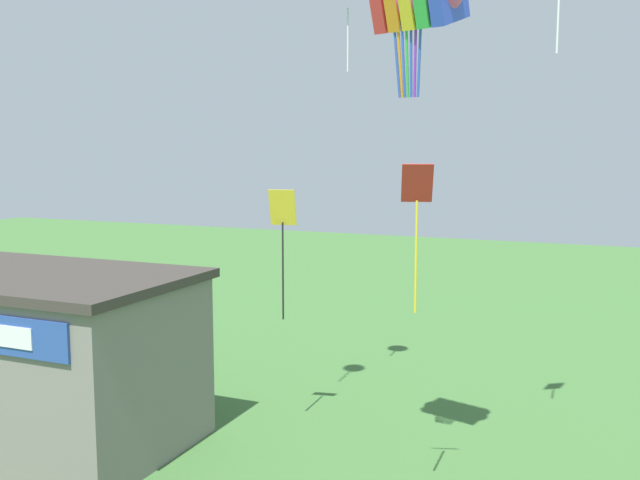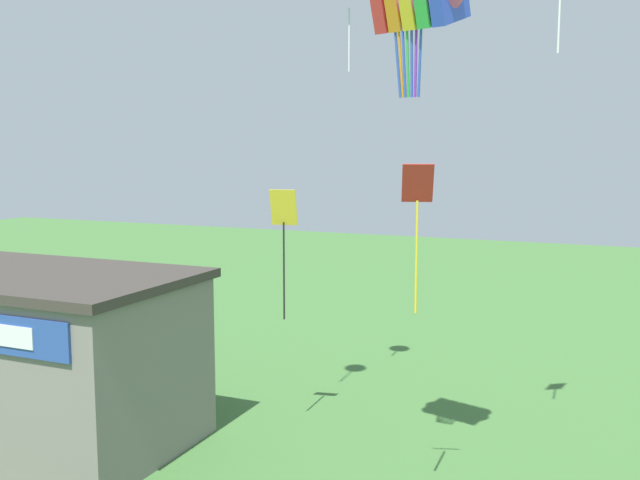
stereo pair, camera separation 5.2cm
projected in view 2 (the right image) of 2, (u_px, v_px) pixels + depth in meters
name	position (u px, v px, depth m)	size (l,w,h in m)	color
seaside_building	(39.00, 357.00, 19.03)	(8.26, 5.11, 4.61)	slate
kite_red_diamond	(417.00, 209.00, 14.51)	(0.74, 0.61, 3.08)	red
kite_yellow_diamond	(284.00, 228.00, 19.24)	(0.76, 0.41, 3.57)	yellow
kite_blue_delta	(349.00, 1.00, 20.87)	(0.89, 0.88, 2.26)	blue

